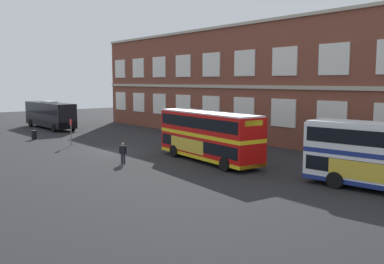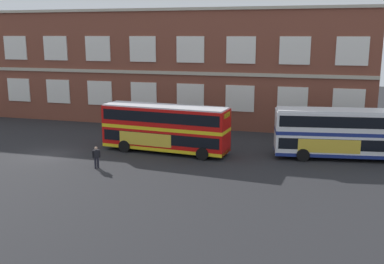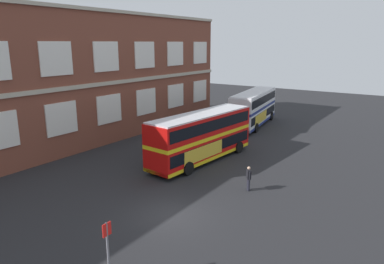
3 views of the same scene
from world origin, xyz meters
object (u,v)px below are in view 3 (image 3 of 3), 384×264
object	(u,v)px
double_decker_middle	(254,108)
bus_stand_flag	(108,247)
waiting_passenger	(249,177)
double_decker_near	(202,136)

from	to	relation	value
double_decker_middle	bus_stand_flag	world-z (taller)	double_decker_middle
waiting_passenger	bus_stand_flag	distance (m)	11.88
double_decker_near	double_decker_middle	xyz separation A→B (m)	(14.67, 2.02, 0.00)
double_decker_middle	waiting_passenger	distance (m)	19.85
double_decker_near	waiting_passenger	bearing A→B (deg)	-120.11
double_decker_middle	bus_stand_flag	xyz separation A→B (m)	(-29.97, -7.33, -0.51)
double_decker_near	bus_stand_flag	xyz separation A→B (m)	(-15.30, -5.31, -0.51)
double_decker_near	waiting_passenger	xyz separation A→B (m)	(-3.46, -5.98, -1.22)
double_decker_middle	waiting_passenger	world-z (taller)	double_decker_middle
bus_stand_flag	double_decker_middle	bearing A→B (deg)	13.74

